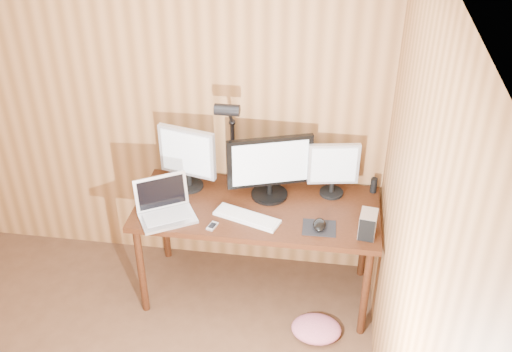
% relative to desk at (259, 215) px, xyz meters
% --- Properties ---
extents(desk, '(1.60, 0.70, 0.75)m').
position_rel_desk_xyz_m(desk, '(0.00, 0.00, 0.00)').
color(desk, '#33170A').
rests_on(desk, floor).
extents(monitor_center, '(0.55, 0.25, 0.44)m').
position_rel_desk_xyz_m(monitor_center, '(0.06, 0.06, 0.35)').
color(monitor_center, black).
rests_on(monitor_center, desk).
extents(monitor_left, '(0.40, 0.19, 0.45)m').
position_rel_desk_xyz_m(monitor_left, '(-0.49, 0.09, 0.37)').
color(monitor_left, black).
rests_on(monitor_left, desk).
extents(monitor_right, '(0.34, 0.16, 0.38)m').
position_rel_desk_xyz_m(monitor_right, '(0.48, 0.14, 0.33)').
color(monitor_right, black).
rests_on(monitor_right, desk).
extents(laptop, '(0.43, 0.40, 0.25)m').
position_rel_desk_xyz_m(laptop, '(-0.57, -0.25, 0.18)').
color(laptop, silver).
rests_on(laptop, desk).
extents(keyboard, '(0.45, 0.26, 0.02)m').
position_rel_desk_xyz_m(keyboard, '(-0.05, -0.21, 0.13)').
color(keyboard, silver).
rests_on(keyboard, desk).
extents(mousepad, '(0.21, 0.18, 0.00)m').
position_rel_desk_xyz_m(mousepad, '(0.42, -0.25, 0.12)').
color(mousepad, black).
rests_on(mousepad, desk).
extents(mouse, '(0.10, 0.14, 0.04)m').
position_rel_desk_xyz_m(mouse, '(0.42, -0.25, 0.15)').
color(mouse, black).
rests_on(mouse, mousepad).
extents(hard_drive, '(0.12, 0.16, 0.16)m').
position_rel_desk_xyz_m(hard_drive, '(0.71, -0.27, 0.20)').
color(hard_drive, silver).
rests_on(hard_drive, desk).
extents(phone, '(0.07, 0.10, 0.01)m').
position_rel_desk_xyz_m(phone, '(-0.25, -0.33, 0.13)').
color(phone, silver).
rests_on(phone, desk).
extents(speaker, '(0.04, 0.04, 0.11)m').
position_rel_desk_xyz_m(speaker, '(0.76, 0.21, 0.18)').
color(speaker, black).
rests_on(speaker, desk).
extents(desk_lamp, '(0.16, 0.23, 0.70)m').
position_rel_desk_xyz_m(desk_lamp, '(-0.21, 0.15, 0.55)').
color(desk_lamp, black).
rests_on(desk_lamp, desk).
extents(fabric_pile, '(0.40, 0.36, 0.11)m').
position_rel_desk_xyz_m(fabric_pile, '(0.45, -0.43, -0.58)').
color(fabric_pile, '#BB5A70').
rests_on(fabric_pile, floor).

